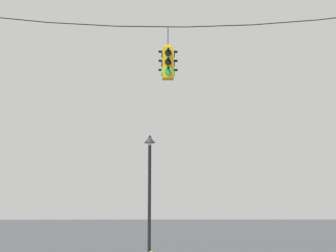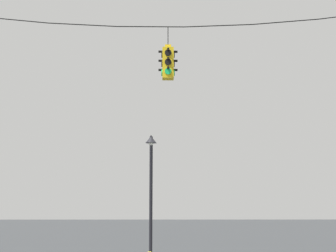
# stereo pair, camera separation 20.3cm
# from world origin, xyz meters

# --- Properties ---
(span_wire) EXTENTS (14.65, 0.03, 0.60)m
(span_wire) POSITION_xyz_m (0.00, 0.26, 7.52)
(span_wire) COLOR black
(traffic_light_over_intersection) EXTENTS (0.58, 0.58, 1.64)m
(traffic_light_over_intersection) POSITION_xyz_m (0.54, 0.26, 6.18)
(traffic_light_over_intersection) COLOR yellow
(street_lamp) EXTENTS (0.41, 0.72, 4.51)m
(street_lamp) POSITION_xyz_m (-0.01, 4.16, 3.16)
(street_lamp) COLOR black
(street_lamp) RESTS_ON ground_plane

